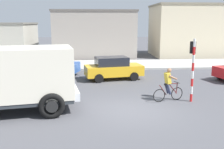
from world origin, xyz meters
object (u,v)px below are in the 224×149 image
(truck_foreground, at_px, (13,76))
(car_red_near, at_px, (113,68))
(traffic_light_pole, at_px, (193,61))
(car_far_side, at_px, (52,65))
(cyclist, at_px, (168,85))

(truck_foreground, xyz_separation_m, car_red_near, (4.90, 6.49, -0.85))
(truck_foreground, bearing_deg, traffic_light_pole, 7.07)
(traffic_light_pole, relative_size, car_far_side, 0.75)
(truck_foreground, relative_size, car_far_side, 1.35)
(traffic_light_pole, bearing_deg, car_red_near, 123.52)
(traffic_light_pole, relative_size, car_red_near, 0.75)
(truck_foreground, height_order, car_far_side, truck_foreground)
(cyclist, xyz_separation_m, car_far_side, (-6.94, 6.99, -0.05))
(car_red_near, bearing_deg, cyclist, -65.57)
(car_red_near, bearing_deg, traffic_light_pole, -56.48)
(car_red_near, xyz_separation_m, car_far_side, (-4.50, 1.62, 0.00))
(traffic_light_pole, distance_m, car_far_side, 10.83)
(cyclist, bearing_deg, car_red_near, 114.43)
(traffic_light_pole, bearing_deg, car_far_side, 138.94)
(cyclist, height_order, traffic_light_pole, traffic_light_pole)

